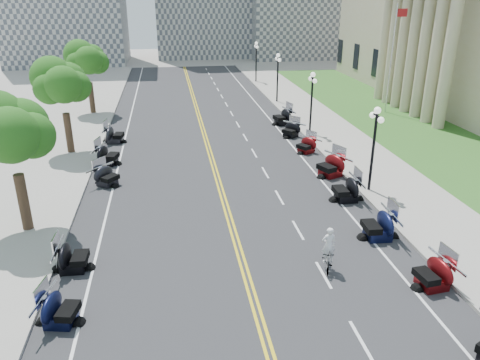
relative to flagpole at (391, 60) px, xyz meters
name	(u,v)px	position (x,y,z in m)	size (l,w,h in m)	color
ground	(234,235)	(-18.00, -22.00, -5.00)	(160.00, 160.00, 0.00)	gray
road	(213,165)	(-18.00, -12.00, -5.00)	(16.00, 90.00, 0.01)	#333335
centerline_yellow_a	(212,165)	(-18.12, -12.00, -4.99)	(0.12, 90.00, 0.00)	yellow
centerline_yellow_b	(215,165)	(-17.88, -12.00, -4.99)	(0.12, 90.00, 0.00)	yellow
edge_line_north	(304,160)	(-11.60, -12.00, -4.99)	(0.12, 90.00, 0.00)	white
edge_line_south	(117,170)	(-24.40, -12.00, -4.99)	(0.12, 90.00, 0.00)	white
lane_dash_4	(361,340)	(-14.80, -30.00, -4.99)	(0.12, 2.00, 0.00)	white
lane_dash_5	(324,275)	(-14.80, -26.00, -4.99)	(0.12, 2.00, 0.00)	white
lane_dash_6	(298,230)	(-14.80, -22.00, -4.99)	(0.12, 2.00, 0.00)	white
lane_dash_7	(279,197)	(-14.80, -18.00, -4.99)	(0.12, 2.00, 0.00)	white
lane_dash_8	(265,173)	(-14.80, -14.00, -4.99)	(0.12, 2.00, 0.00)	white
lane_dash_9	(254,153)	(-14.80, -10.00, -4.99)	(0.12, 2.00, 0.00)	white
lane_dash_10	(245,137)	(-14.80, -6.00, -4.99)	(0.12, 2.00, 0.00)	white
lane_dash_11	(238,124)	(-14.80, -2.00, -4.99)	(0.12, 2.00, 0.00)	white
lane_dash_12	(232,114)	(-14.80, 2.00, -4.99)	(0.12, 2.00, 0.00)	white
lane_dash_13	(226,104)	(-14.80, 6.00, -4.99)	(0.12, 2.00, 0.00)	white
lane_dash_14	(222,96)	(-14.80, 10.00, -4.99)	(0.12, 2.00, 0.00)	white
lane_dash_15	(218,89)	(-14.80, 14.00, -4.99)	(0.12, 2.00, 0.00)	white
lane_dash_16	(214,83)	(-14.80, 18.00, -4.99)	(0.12, 2.00, 0.00)	white
lane_dash_17	(211,78)	(-14.80, 22.00, -4.99)	(0.12, 2.00, 0.00)	white
lane_dash_18	(209,73)	(-14.80, 26.00, -4.99)	(0.12, 2.00, 0.00)	white
lane_dash_19	(206,69)	(-14.80, 30.00, -4.99)	(0.12, 2.00, 0.00)	white
sidewalk_north	(360,156)	(-7.50, -12.00, -4.92)	(5.00, 90.00, 0.15)	#9E9991
sidewalk_south	(53,172)	(-28.50, -12.00, -4.92)	(5.00, 90.00, 0.15)	#9E9991
lawn	(399,123)	(-0.50, -4.00, -4.95)	(9.00, 60.00, 0.10)	#356023
street_lamp_2	(373,150)	(-9.40, -18.00, -2.40)	(0.50, 1.20, 4.90)	black
street_lamp_3	(311,103)	(-9.40, -6.00, -2.40)	(0.50, 1.20, 4.90)	black
street_lamp_4	(278,78)	(-9.40, 6.00, -2.40)	(0.50, 1.20, 4.90)	black
street_lamp_5	(256,62)	(-9.40, 18.00, -2.40)	(0.50, 1.20, 4.90)	black
flagpole	(391,60)	(0.00, 0.00, 0.00)	(1.10, 0.20, 10.00)	silver
tree_2	(11,139)	(-28.00, -20.00, -0.25)	(4.80, 4.80, 9.20)	#235619
tree_3	(62,88)	(-28.00, -8.00, -0.25)	(4.80, 4.80, 9.20)	#235619
tree_4	(88,64)	(-28.00, 4.00, -0.25)	(4.80, 4.80, 9.20)	#235619
motorcycle_n_4	(434,272)	(-10.80, -27.47, -4.31)	(1.96, 1.96, 1.37)	#590A0C
motorcycle_n_5	(379,224)	(-11.25, -23.34, -4.24)	(2.18, 2.18, 1.53)	black
motorcycle_n_6	(347,188)	(-11.18, -18.95, -4.25)	(2.15, 2.15, 1.51)	black
motorcycle_n_7	(331,164)	(-10.80, -15.19, -4.22)	(2.22, 2.22, 1.56)	#590A0C
motorcycle_n_8	(306,144)	(-11.02, -10.45, -4.37)	(1.81, 1.81, 1.27)	#590A0C
motorcycle_n_9	(291,129)	(-11.12, -6.40, -4.34)	(1.87, 1.87, 1.31)	black
motorcycle_n_10	(283,116)	(-10.87, -2.58, -4.22)	(2.22, 2.22, 1.55)	black
motorcycle_s_4	(59,308)	(-25.03, -27.49, -4.34)	(1.89, 1.89, 1.32)	black
motorcycle_s_5	(72,256)	(-25.19, -23.97, -4.31)	(1.97, 1.97, 1.38)	black
motorcycle_s_7	(107,175)	(-24.76, -14.59, -4.34)	(1.90, 1.90, 1.33)	black
motorcycle_s_8	(107,154)	(-25.11, -10.80, -4.26)	(2.11, 2.11, 1.48)	black
motorcycle_s_9	(114,134)	(-25.10, -5.81, -4.27)	(2.08, 2.08, 1.46)	black
bicycle	(327,259)	(-14.52, -25.58, -4.52)	(0.45, 1.61, 0.97)	#A51414
cyclist_rider	(330,232)	(-14.52, -25.58, -3.22)	(0.60, 0.39, 1.64)	silver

